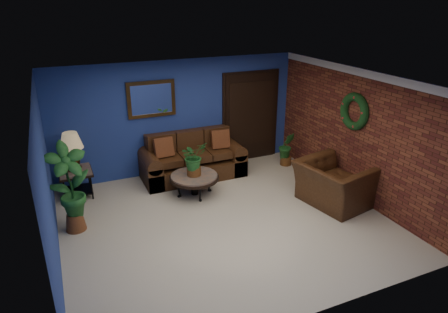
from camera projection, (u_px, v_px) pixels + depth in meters
name	position (u px, v px, depth m)	size (l,w,h in m)	color
floor	(225.00, 221.00, 7.12)	(5.50, 5.50, 0.00)	beige
wall_back	(179.00, 117.00, 8.77)	(5.50, 0.04, 2.50)	navy
wall_left	(47.00, 185.00, 5.62)	(0.04, 5.00, 2.50)	navy
wall_right_brick	(356.00, 134.00, 7.67)	(0.04, 5.00, 2.50)	brown
ceiling	(225.00, 81.00, 6.18)	(5.50, 5.00, 0.02)	silver
crown_molding	(362.00, 73.00, 7.22)	(0.03, 5.00, 0.14)	white
wall_mirror	(151.00, 99.00, 8.34)	(1.02, 0.06, 0.77)	#462D12
closet_door	(250.00, 117.00, 9.47)	(1.44, 0.06, 2.18)	black
wreath	(354.00, 111.00, 7.52)	(0.72, 0.72, 0.16)	black
sofa	(192.00, 162.00, 8.81)	(2.21, 0.95, 0.99)	#422713
coffee_table	(194.00, 178.00, 7.94)	(0.98, 0.98, 0.42)	#514B47
end_table	(76.00, 176.00, 7.84)	(0.62, 0.62, 0.57)	#514B47
table_lamp	(72.00, 147.00, 7.61)	(0.44, 0.44, 0.74)	#462D12
side_chair	(200.00, 152.00, 8.85)	(0.44, 0.44, 0.92)	brown
armchair	(334.00, 184.00, 7.56)	(1.28, 1.11, 0.83)	#422713
coffee_plant	(194.00, 157.00, 7.78)	(0.61, 0.57, 0.69)	brown
floor_plant	(286.00, 148.00, 9.33)	(0.43, 0.38, 0.80)	brown
tall_plant	(70.00, 184.00, 6.53)	(0.81, 0.66, 1.58)	brown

